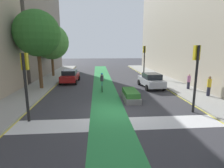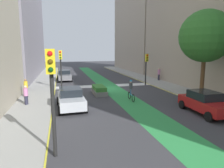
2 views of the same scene
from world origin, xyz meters
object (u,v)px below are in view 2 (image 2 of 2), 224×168
object	(u,v)px
traffic_signal_near_left	(146,63)
car_silver_right_far	(71,98)
traffic_signal_near_right	(61,63)
pedestrian_sidewalk_right_b	(26,95)
car_red_left_far	(205,102)
median_planter	(99,90)
pedestrian_sidewalk_right_a	(26,88)
street_tree_near	(206,36)
car_grey_right_near	(64,75)
cyclist_in_lane	(131,90)
traffic_signal_far_right	(52,84)
pedestrian_sidewalk_left_a	(159,74)

from	to	relation	value
traffic_signal_near_left	car_silver_right_far	bearing A→B (deg)	39.58
traffic_signal_near_right	pedestrian_sidewalk_right_b	bearing A→B (deg)	64.95
car_red_left_far	median_planter	distance (m)	10.14
car_red_left_far	pedestrian_sidewalk_right_a	world-z (taller)	pedestrian_sidewalk_right_a
car_red_left_far	pedestrian_sidewalk_right_a	bearing A→B (deg)	-31.19
traffic_signal_near_right	street_tree_near	world-z (taller)	street_tree_near
car_grey_right_near	cyclist_in_lane	xyz separation A→B (m)	(-5.52, 13.49, 0.17)
traffic_signal_near_right	pedestrian_sidewalk_right_b	distance (m)	6.92
traffic_signal_far_right	car_red_left_far	distance (m)	10.96
pedestrian_sidewalk_right_a	median_planter	distance (m)	6.92
cyclist_in_lane	car_silver_right_far	bearing A→B (deg)	12.96
car_silver_right_far	median_planter	xyz separation A→B (m)	(-3.07, -4.49, -0.40)
traffic_signal_near_left	pedestrian_sidewalk_right_b	distance (m)	14.96
pedestrian_sidewalk_right_a	pedestrian_sidewalk_left_a	size ratio (longest dim) A/B	0.95
pedestrian_sidewalk_right_a	pedestrian_sidewalk_left_a	distance (m)	18.22
traffic_signal_far_right	car_silver_right_far	distance (m)	7.54
traffic_signal_near_right	median_planter	size ratio (longest dim) A/B	1.52
traffic_signal_far_right	traffic_signal_near_right	bearing A→B (deg)	-91.46
car_grey_right_near	pedestrian_sidewalk_left_a	xyz separation A→B (m)	(-13.31, 3.79, 0.27)
pedestrian_sidewalk_left_a	street_tree_near	bearing A→B (deg)	82.02
cyclist_in_lane	median_planter	size ratio (longest dim) A/B	0.64
traffic_signal_far_right	cyclist_in_lane	world-z (taller)	traffic_signal_far_right
car_grey_right_near	median_planter	bearing A→B (deg)	107.66
cyclist_in_lane	car_red_left_far	bearing A→B (deg)	128.07
traffic_signal_near_left	car_red_left_far	bearing A→B (deg)	86.51
traffic_signal_near_left	cyclist_in_lane	world-z (taller)	traffic_signal_near_left
traffic_signal_near_right	street_tree_near	distance (m)	14.59
cyclist_in_lane	traffic_signal_far_right	bearing A→B (deg)	52.74
traffic_signal_near_right	street_tree_near	xyz separation A→B (m)	(-12.21, 7.58, 2.51)
traffic_signal_near_left	pedestrian_sidewalk_left_a	xyz separation A→B (m)	(-3.27, -2.78, -1.73)
car_silver_right_far	car_red_left_far	distance (m)	9.82
traffic_signal_near_right	pedestrian_sidewalk_left_a	size ratio (longest dim) A/B	2.46
traffic_signal_near_left	median_planter	world-z (taller)	traffic_signal_near_left
car_silver_right_far	pedestrian_sidewalk_left_a	distance (m)	17.07
traffic_signal_near_right	median_planter	world-z (taller)	traffic_signal_near_right
traffic_signal_far_right	pedestrian_sidewalk_right_b	xyz separation A→B (m)	(2.41, -8.60, -2.20)
traffic_signal_near_left	pedestrian_sidewalk_left_a	bearing A→B (deg)	-139.62
car_grey_right_near	pedestrian_sidewalk_right_b	bearing A→B (deg)	76.26
traffic_signal_near_left	traffic_signal_far_right	bearing A→B (deg)	54.54
traffic_signal_far_right	car_grey_right_near	bearing A→B (deg)	-92.15
car_red_left_far	traffic_signal_near_right	bearing A→B (deg)	-48.60
traffic_signal_near_right	median_planter	distance (m)	5.45
pedestrian_sidewalk_right_b	median_planter	xyz separation A→B (m)	(-6.49, -2.99, -0.52)
traffic_signal_near_left	car_silver_right_far	size ratio (longest dim) A/B	0.93
pedestrian_sidewalk_left_a	cyclist_in_lane	bearing A→B (deg)	51.22
car_grey_right_near	street_tree_near	world-z (taller)	street_tree_near
car_red_left_far	traffic_signal_near_left	bearing A→B (deg)	-93.49
traffic_signal_far_right	car_red_left_far	size ratio (longest dim) A/B	1.05
car_grey_right_near	pedestrian_sidewalk_right_a	xyz separation A→B (m)	(3.64, 10.50, 0.22)
traffic_signal_near_right	car_silver_right_far	world-z (taller)	traffic_signal_near_right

